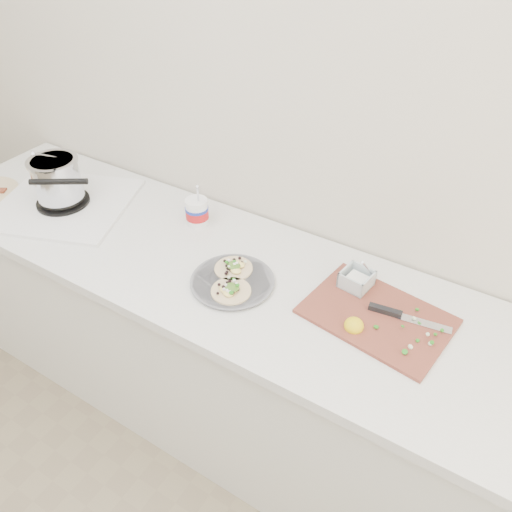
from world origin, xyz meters
The scene contains 5 objects.
counter centered at (0.00, 1.43, 0.45)m, with size 2.44×0.66×0.90m.
stove centered at (-0.69, 1.39, 0.98)m, with size 0.64×0.62×0.25m.
taco_plate centered at (0.15, 1.36, 0.92)m, with size 0.28×0.28×0.04m.
tub centered at (-0.16, 1.58, 0.96)m, with size 0.09×0.09×0.20m.
cutboard centered at (0.61, 1.47, 0.92)m, with size 0.46×0.35×0.07m.
Camera 1 is at (0.86, 0.35, 2.00)m, focal length 35.00 mm.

